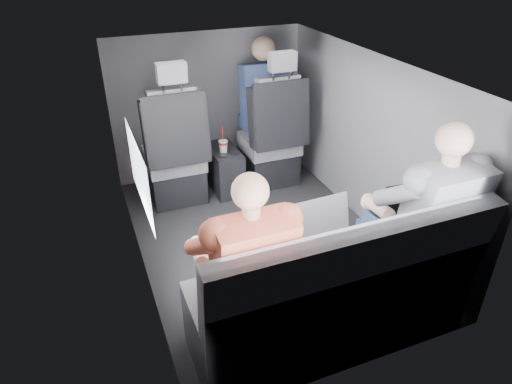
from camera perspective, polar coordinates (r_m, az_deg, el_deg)
name	(u,v)px	position (r m, az deg, el deg)	size (l,w,h in m)	color
floor	(261,240)	(3.58, 0.63, -5.98)	(2.60, 2.60, 0.00)	black
ceiling	(262,66)	(3.00, 0.78, 15.42)	(2.60, 2.60, 0.00)	#B2B2AD
panel_left	(133,185)	(3.04, -15.17, 0.86)	(0.02, 2.60, 1.35)	#56565B
panel_right	(369,143)	(3.65, 13.96, 5.97)	(0.02, 2.60, 1.35)	#56565B
panel_front	(209,105)	(4.37, -5.94, 10.71)	(1.80, 0.02, 1.35)	#56565B
panel_back	(365,273)	(2.28, 13.48, -9.82)	(1.80, 0.02, 1.35)	#56565B
side_window	(139,173)	(2.68, -14.42, 2.26)	(0.02, 0.75, 0.42)	white
seatbelt	(281,108)	(3.92, 3.08, 10.48)	(0.05, 0.01, 0.65)	black
front_seat_left	(175,159)	(3.97, -10.06, 4.03)	(0.52, 0.58, 1.26)	black
front_seat_right	(272,144)	(4.21, 1.98, 6.07)	(0.52, 0.58, 1.26)	black
center_console	(225,169)	(4.19, -3.95, 2.84)	(0.24, 0.48, 0.41)	black
rear_bench	(333,298)	(2.66, 9.65, -12.96)	(1.60, 0.57, 0.92)	#5D5E62
soda_cup	(223,146)	(4.02, -4.12, 5.78)	(0.08, 0.08, 0.24)	white
laptop_white	(243,244)	(2.47, -1.67, -6.47)	(0.43, 0.45, 0.27)	white
laptop_silver	(311,222)	(2.66, 6.86, -3.79)	(0.37, 0.34, 0.26)	silver
laptop_black	(398,204)	(2.96, 17.36, -1.40)	(0.33, 0.31, 0.23)	black
passenger_rear_left	(243,266)	(2.35, -1.57, -9.21)	(0.48, 0.61, 1.20)	#36363C
passenger_rear_right	(422,217)	(2.84, 20.02, -2.93)	(0.53, 0.65, 1.27)	navy
passenger_front_right	(263,97)	(4.31, 0.90, 11.76)	(0.42, 0.42, 0.88)	navy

